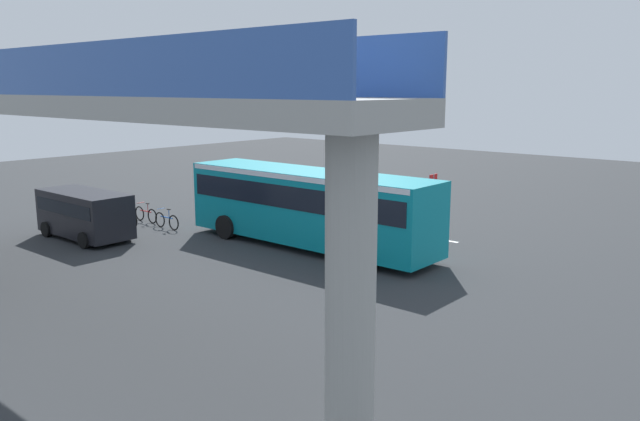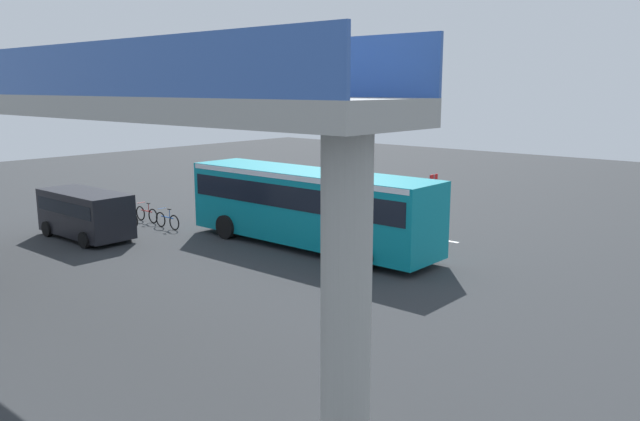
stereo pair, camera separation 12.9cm
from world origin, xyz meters
name	(u,v)px [view 2 (the right image)]	position (x,y,z in m)	size (l,w,h in m)	color
ground	(318,239)	(0.00, 0.00, 0.00)	(80.00, 80.00, 0.00)	#2D3033
city_bus	(309,202)	(-0.65, 1.31, 1.88)	(11.54, 2.85, 3.15)	#0C8493
parked_van	(85,211)	(7.71, 6.49, 1.18)	(4.80, 2.17, 2.05)	black
bicycle_black	(127,219)	(8.43, 4.02, 0.37)	(1.77, 0.44, 0.96)	black
bicycle_red	(147,214)	(8.60, 2.83, 0.37)	(1.77, 0.44, 0.96)	black
bicycle_blue	(167,221)	(6.59, 3.07, 0.37)	(1.77, 0.44, 0.96)	black
pedestrian	(237,188)	(8.90, -3.33, 0.89)	(0.38, 0.38, 1.79)	#2D2D38
traffic_sign	(433,195)	(-3.69, -3.34, 1.89)	(0.08, 0.60, 2.80)	slate
lane_dash_leftmost	(438,239)	(-4.00, -3.32, 0.00)	(2.00, 0.20, 0.01)	silver
lane_dash_left	(364,226)	(0.00, -3.32, 0.00)	(2.00, 0.20, 0.01)	silver
lane_dash_centre	(302,215)	(4.00, -3.32, 0.00)	(2.00, 0.20, 0.01)	silver
pedestrian_overpass	(37,124)	(0.00, 11.91, 5.46)	(24.03, 2.60, 7.39)	#9E9E99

